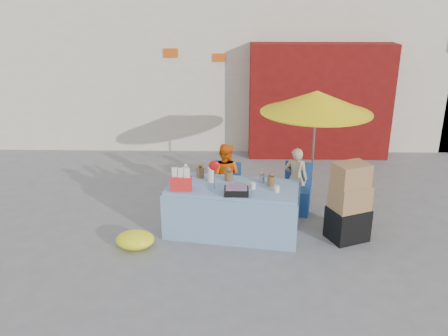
{
  "coord_description": "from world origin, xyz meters",
  "views": [
    {
      "loc": [
        0.23,
        -6.49,
        3.62
      ],
      "look_at": [
        0.09,
        0.6,
        1.0
      ],
      "focal_mm": 38.0,
      "sensor_mm": 36.0,
      "label": 1
    }
  ],
  "objects_px": {
    "vendor_orange": "(225,176)",
    "vendor_beige": "(296,178)",
    "market_table": "(232,208)",
    "umbrella": "(317,102)",
    "chair_left": "(225,197)",
    "chair_right": "(296,198)",
    "box_stack": "(349,205)"
  },
  "relations": [
    {
      "from": "vendor_orange",
      "to": "box_stack",
      "type": "relative_size",
      "value": 0.95
    },
    {
      "from": "chair_right",
      "to": "vendor_orange",
      "type": "xyz_separation_m",
      "value": [
        -1.25,
        0.13,
        0.34
      ]
    },
    {
      "from": "vendor_orange",
      "to": "vendor_beige",
      "type": "distance_m",
      "value": 1.25
    },
    {
      "from": "vendor_orange",
      "to": "vendor_beige",
      "type": "relative_size",
      "value": 1.06
    },
    {
      "from": "chair_right",
      "to": "vendor_orange",
      "type": "height_order",
      "value": "vendor_orange"
    },
    {
      "from": "umbrella",
      "to": "chair_right",
      "type": "bearing_deg",
      "value": -136.12
    },
    {
      "from": "umbrella",
      "to": "vendor_orange",
      "type": "bearing_deg",
      "value": -174.47
    },
    {
      "from": "market_table",
      "to": "umbrella",
      "type": "distance_m",
      "value": 2.31
    },
    {
      "from": "umbrella",
      "to": "box_stack",
      "type": "relative_size",
      "value": 1.66
    },
    {
      "from": "box_stack",
      "to": "vendor_beige",
      "type": "bearing_deg",
      "value": 121.01
    },
    {
      "from": "market_table",
      "to": "vendor_orange",
      "type": "height_order",
      "value": "market_table"
    },
    {
      "from": "vendor_beige",
      "to": "box_stack",
      "type": "relative_size",
      "value": 0.9
    },
    {
      "from": "vendor_beige",
      "to": "market_table",
      "type": "bearing_deg",
      "value": 54.24
    },
    {
      "from": "vendor_beige",
      "to": "chair_left",
      "type": "bearing_deg",
      "value": 20.66
    },
    {
      "from": "vendor_orange",
      "to": "vendor_beige",
      "type": "bearing_deg",
      "value": -165.51
    },
    {
      "from": "chair_left",
      "to": "vendor_beige",
      "type": "bearing_deg",
      "value": 20.66
    },
    {
      "from": "umbrella",
      "to": "chair_left",
      "type": "bearing_deg",
      "value": -169.57
    },
    {
      "from": "vendor_orange",
      "to": "umbrella",
      "type": "distance_m",
      "value": 2.02
    },
    {
      "from": "market_table",
      "to": "vendor_beige",
      "type": "distance_m",
      "value": 1.45
    },
    {
      "from": "chair_left",
      "to": "umbrella",
      "type": "relative_size",
      "value": 0.41
    },
    {
      "from": "chair_right",
      "to": "vendor_orange",
      "type": "distance_m",
      "value": 1.31
    },
    {
      "from": "market_table",
      "to": "umbrella",
      "type": "height_order",
      "value": "umbrella"
    },
    {
      "from": "chair_left",
      "to": "umbrella",
      "type": "distance_m",
      "value": 2.27
    },
    {
      "from": "chair_right",
      "to": "vendor_beige",
      "type": "distance_m",
      "value": 0.34
    },
    {
      "from": "vendor_orange",
      "to": "box_stack",
      "type": "distance_m",
      "value": 2.23
    },
    {
      "from": "chair_right",
      "to": "vendor_beige",
      "type": "height_order",
      "value": "vendor_beige"
    },
    {
      "from": "chair_left",
      "to": "vendor_orange",
      "type": "bearing_deg",
      "value": 106.17
    },
    {
      "from": "vendor_beige",
      "to": "umbrella",
      "type": "relative_size",
      "value": 0.54
    },
    {
      "from": "market_table",
      "to": "vendor_orange",
      "type": "bearing_deg",
      "value": 108.04
    },
    {
      "from": "chair_left",
      "to": "vendor_orange",
      "type": "distance_m",
      "value": 0.37
    },
    {
      "from": "umbrella",
      "to": "box_stack",
      "type": "height_order",
      "value": "umbrella"
    },
    {
      "from": "vendor_beige",
      "to": "box_stack",
      "type": "xyz_separation_m",
      "value": [
        0.68,
        -1.13,
        0.02
      ]
    }
  ]
}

